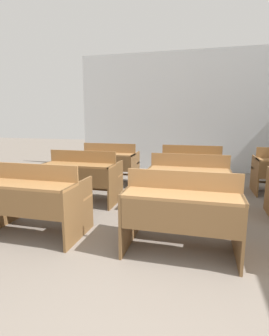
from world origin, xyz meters
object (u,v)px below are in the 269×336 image
Objects in this scene: bench_third_left at (109,162)px; bench_third_center at (191,166)px; bench_front_center at (181,210)px; bench_second_center at (189,181)px; bench_front_left at (34,198)px; bench_second_left at (83,175)px.

bench_third_left is 1.72m from bench_third_center.
bench_second_center is (0.01, 1.32, 0.00)m from bench_front_center.
bench_front_left and bench_third_center have the same top height.
bench_front_center and bench_third_center have the same top height.
bench_third_left is at bearing -179.54° from bench_third_center.
bench_third_left is at bearing 90.02° from bench_front_left.
bench_third_center is at bearing 56.94° from bench_front_left.
bench_front_center is 1.00× the size of bench_second_left.
bench_second_left is at bearing -179.50° from bench_second_center.
bench_second_left is 1.00× the size of bench_third_left.
bench_front_left is at bearing -142.67° from bench_second_center.
bench_second_center is at bearing 0.50° from bench_second_left.
bench_front_center is 2.63m from bench_third_center.
bench_second_center is (1.74, 0.02, 0.00)m from bench_second_left.
bench_third_center is (-0.02, 2.63, 0.00)m from bench_front_center.
bench_front_center is at bearing -37.00° from bench_second_left.
bench_second_center is 1.31m from bench_third_center.
bench_front_left is 1.00× the size of bench_second_left.
bench_third_center is (1.71, 1.33, 0.00)m from bench_second_left.
bench_third_left is at bearing 123.62° from bench_front_center.
bench_front_left and bench_second_center have the same top height.
bench_front_left is at bearing -123.06° from bench_third_center.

